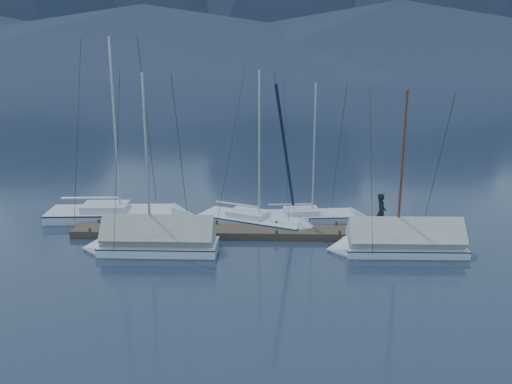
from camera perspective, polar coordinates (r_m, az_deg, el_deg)
ground at (r=24.81m, az=-0.15°, el=-6.09°), size 1000.00×1000.00×0.00m
dock at (r=26.66m, az=0.00°, el=-4.35°), size 18.00×1.50×0.54m
mooring_posts at (r=26.60m, az=-1.08°, el=-3.85°), size 15.12×1.52×0.35m
sailboat_open_left at (r=30.02m, az=-13.02°, el=-2.40°), size 8.01×3.38×10.42m
sailboat_open_mid at (r=27.92m, az=1.19°, el=-3.37°), size 6.75×4.37×8.68m
sailboat_open_right at (r=29.24m, az=6.76°, el=-2.66°), size 6.19×2.59×7.99m
sailboat_covered_near at (r=25.17m, az=14.31°, el=-5.29°), size 6.20×2.67×8.03m
sailboat_covered_far at (r=24.97m, az=-11.28°, el=-5.21°), size 6.21×2.64×8.70m
person at (r=26.72m, az=13.03°, el=-2.08°), size 0.53×0.73×1.86m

